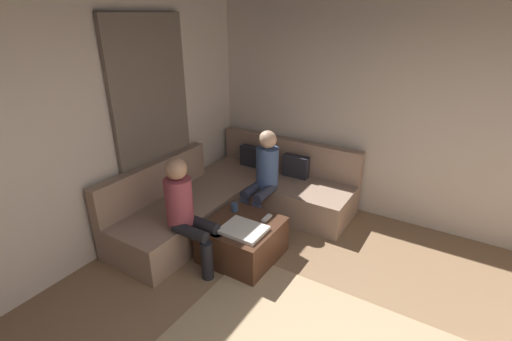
% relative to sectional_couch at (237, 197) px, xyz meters
% --- Properties ---
extents(wall_back, '(6.00, 0.12, 2.70)m').
position_rel_sectional_couch_xyz_m(wall_back, '(2.08, 1.06, 1.07)').
color(wall_back, beige).
rests_on(wall_back, ground_plane).
extents(wall_left, '(0.12, 6.00, 2.70)m').
position_rel_sectional_couch_xyz_m(wall_left, '(-0.86, -1.88, 1.07)').
color(wall_left, beige).
rests_on(wall_left, ground_plane).
extents(curtain_panel, '(0.06, 1.10, 2.50)m').
position_rel_sectional_couch_xyz_m(curtain_panel, '(-0.76, -0.58, 0.97)').
color(curtain_panel, '#726659').
rests_on(curtain_panel, ground_plane).
extents(sectional_couch, '(2.10, 2.55, 0.87)m').
position_rel_sectional_couch_xyz_m(sectional_couch, '(0.00, 0.00, 0.00)').
color(sectional_couch, '#9E7F6B').
rests_on(sectional_couch, ground_plane).
extents(ottoman, '(0.76, 0.76, 0.42)m').
position_rel_sectional_couch_xyz_m(ottoman, '(0.55, -0.70, -0.07)').
color(ottoman, '#4C2D1E').
rests_on(ottoman, ground_plane).
extents(folded_blanket, '(0.44, 0.36, 0.04)m').
position_rel_sectional_couch_xyz_m(folded_blanket, '(0.65, -0.82, 0.16)').
color(folded_blanket, white).
rests_on(folded_blanket, ottoman).
extents(coffee_mug, '(0.08, 0.08, 0.10)m').
position_rel_sectional_couch_xyz_m(coffee_mug, '(0.33, -0.52, 0.19)').
color(coffee_mug, '#334C72').
rests_on(coffee_mug, ottoman).
extents(game_remote, '(0.05, 0.15, 0.02)m').
position_rel_sectional_couch_xyz_m(game_remote, '(0.73, -0.48, 0.15)').
color(game_remote, white).
rests_on(game_remote, ottoman).
extents(person_on_couch_back, '(0.30, 0.60, 1.20)m').
position_rel_sectional_couch_xyz_m(person_on_couch_back, '(0.37, 0.06, 0.38)').
color(person_on_couch_back, '#2D3347').
rests_on(person_on_couch_back, ground_plane).
extents(person_on_couch_side, '(0.60, 0.30, 1.20)m').
position_rel_sectional_couch_xyz_m(person_on_couch_side, '(0.15, -1.09, 0.38)').
color(person_on_couch_side, black).
rests_on(person_on_couch_side, ground_plane).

